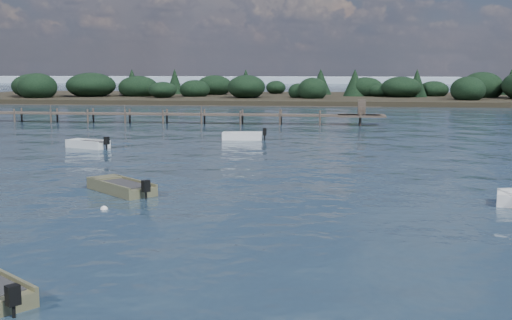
# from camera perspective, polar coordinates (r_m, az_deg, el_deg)

# --- Properties ---
(ground) EXTENTS (400.00, 400.00, 0.00)m
(ground) POSITION_cam_1_polar(r_m,az_deg,el_deg) (81.34, 6.12, 3.89)
(ground) COLOR #142330
(ground) RESTS_ON ground
(tender_far_grey) EXTENTS (3.78, 2.56, 1.21)m
(tender_far_grey) POSITION_cam_1_polar(r_m,az_deg,el_deg) (50.78, -14.71, 1.25)
(tender_far_grey) COLOR silver
(tender_far_grey) RESTS_ON ground
(dinghy_mid_grey) EXTENTS (4.16, 3.96, 1.14)m
(dinghy_mid_grey) POSITION_cam_1_polar(r_m,az_deg,el_deg) (32.44, -11.90, -2.53)
(dinghy_mid_grey) COLOR #656343
(dinghy_mid_grey) RESTS_ON ground
(tender_far_white) EXTENTS (3.79, 1.55, 1.29)m
(tender_far_white) POSITION_cam_1_polar(r_m,az_deg,el_deg) (54.62, -1.22, 2.00)
(tender_far_white) COLOR silver
(tender_far_white) RESTS_ON ground
(buoy_c) EXTENTS (0.32, 0.32, 0.32)m
(buoy_c) POSITION_cam_1_polar(r_m,az_deg,el_deg) (28.71, -13.35, -4.29)
(buoy_c) COLOR silver
(buoy_c) RESTS_ON ground
(jetty) EXTENTS (64.50, 3.20, 3.40)m
(jetty) POSITION_cam_1_polar(r_m,az_deg,el_deg) (72.80, -11.37, 4.04)
(jetty) COLOR #483D35
(jetty) RESTS_ON ground
(far_headland) EXTENTS (190.00, 40.00, 5.80)m
(far_headland) POSITION_cam_1_polar(r_m,az_deg,el_deg) (123.61, 18.02, 5.92)
(far_headland) COLOR black
(far_headland) RESTS_ON ground
(distant_haze) EXTENTS (280.00, 20.00, 2.40)m
(distant_haze) POSITION_cam_1_polar(r_m,az_deg,el_deg) (267.02, -13.39, 6.72)
(distant_haze) COLOR #96A8BA
(distant_haze) RESTS_ON ground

